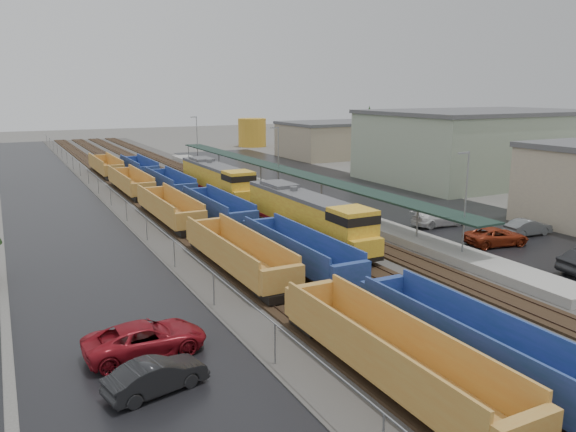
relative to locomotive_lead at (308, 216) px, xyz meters
name	(u,v)px	position (x,y,z in m)	size (l,w,h in m)	color
ballast_strip	(177,188)	(-2.00, 30.52, -2.17)	(20.00, 160.00, 0.08)	#302D2B
trackbed	(177,187)	(-2.00, 30.52, -2.06)	(14.60, 160.00, 0.22)	black
west_parking_lot	(49,198)	(-17.00, 30.52, -2.20)	(10.00, 160.00, 0.02)	black
east_commuter_lot	(346,188)	(17.00, 20.52, -2.20)	(16.00, 100.00, 0.02)	black
station_platform	(278,189)	(7.50, 20.52, -1.48)	(3.00, 80.00, 8.00)	#9E9B93
chainlink_fence	(100,183)	(-11.50, 28.96, -0.60)	(0.08, 160.04, 2.02)	gray
industrial_buildings	(481,151)	(35.76, 16.36, 2.03)	(32.52, 75.30, 9.50)	#B8AB8D
distant_hills	(178,122)	(42.79, 181.20, -2.21)	(301.00, 140.00, 25.20)	#4D5945
tree_east	(369,131)	(26.00, 28.52, 4.26)	(4.40, 4.40, 10.00)	#332316
locomotive_lead	(308,216)	(0.00, 0.00, 0.00)	(2.75, 18.13, 4.10)	black
locomotive_trail	(217,180)	(0.00, 21.00, 0.00)	(2.75, 18.13, 4.10)	black
well_string_yellow	(198,229)	(-8.00, 3.94, -1.01)	(2.76, 98.39, 2.45)	#BE7D35
well_string_blue	(251,228)	(-4.00, 2.27, -1.04)	(2.67, 94.00, 2.37)	navy
storage_tank	(252,133)	(28.41, 75.70, 0.84)	(6.12, 6.12, 6.12)	gold
parked_car_west_b	(156,376)	(-16.84, -17.32, -1.51)	(4.25, 1.48, 1.40)	black
parked_car_west_c	(146,339)	(-16.43, -13.78, -1.43)	(5.66, 2.61, 1.57)	maroon
parked_car_east_b	(496,237)	(13.04, -7.56, -1.50)	(5.17, 2.38, 1.44)	maroon
parked_car_east_c	(438,218)	(13.42, -0.39, -1.47)	(5.12, 2.08, 1.49)	white
parked_car_east_e	(528,227)	(17.89, -6.54, -1.51)	(4.30, 1.50, 1.42)	#5A5E5F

